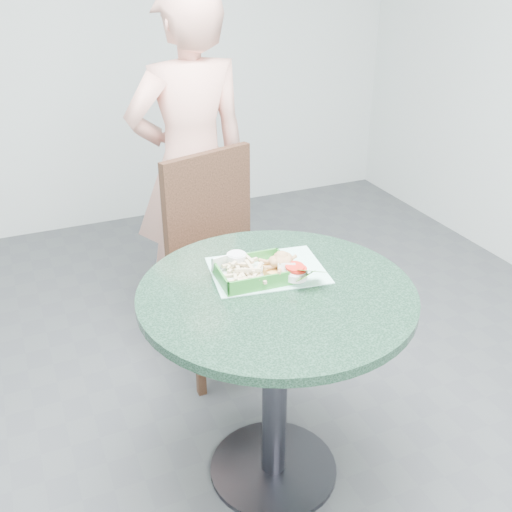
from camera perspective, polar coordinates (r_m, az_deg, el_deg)
name	(u,v)px	position (r m, az deg, el deg)	size (l,w,h in m)	color
floor	(273,470)	(2.34, 1.66, -19.66)	(4.00, 5.00, 0.02)	#303335
wall_back	(101,5)	(4.01, -14.55, 22.15)	(4.00, 0.04, 2.80)	silver
cafe_table	(276,340)	(1.95, 1.89, -7.97)	(0.87, 0.87, 0.75)	#2F2F36
dining_chair	(218,247)	(2.64, -3.64, 0.88)	(0.46, 0.46, 0.93)	#3E2313
diner_person	(191,155)	(2.79, -6.24, 9.56)	(0.63, 0.41, 1.73)	#ECA490
placemat	(267,276)	(1.96, 1.08, -1.88)	(0.36, 0.27, 0.00)	#ADEFDC
food_basket	(254,280)	(1.91, -0.19, -2.27)	(0.23, 0.17, 0.05)	#2A7E2B
crab_sandwich	(281,268)	(1.91, 2.37, -1.12)	(0.12, 0.12, 0.07)	gold
fries_pile	(243,275)	(1.88, -1.24, -1.87)	(0.12, 0.13, 0.05)	beige
sauce_ramekin	(236,264)	(1.93, -1.93, -0.76)	(0.06, 0.06, 0.04)	silver
garnish_cup	(299,277)	(1.88, 4.16, -1.98)	(0.11, 0.10, 0.04)	white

